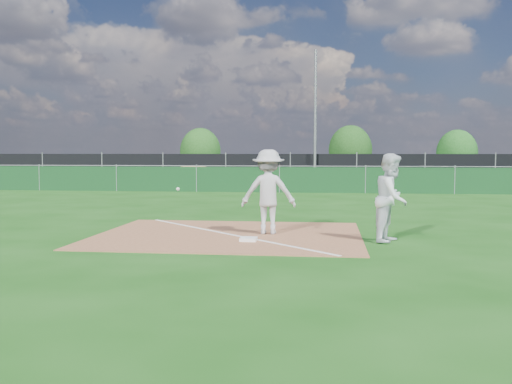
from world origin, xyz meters
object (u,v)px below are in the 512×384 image
light_pole (315,117)px  car_right (367,170)px  tree_mid (350,150)px  tree_right (457,152)px  first_base (248,239)px  tree_left (200,151)px  car_mid (295,169)px  play_at_first (268,192)px  runner (392,198)px  car_left (200,169)px

light_pole → car_right: (3.41, 4.38, -3.31)m
tree_mid → tree_right: (8.22, 0.55, -0.18)m
light_pole → first_base: size_ratio=23.13×
car_right → tree_right: tree_right is taller
tree_left → tree_right: (20.09, 1.35, -0.09)m
light_pole → car_mid: 6.68m
play_at_first → runner: 2.81m
light_pole → tree_left: (-9.32, 10.19, -2.03)m
tree_left → car_mid: bearing=-30.2°
car_left → car_mid: size_ratio=0.96×
tree_mid → tree_right: size_ratio=1.10×
first_base → tree_mid: (3.47, 33.59, 2.01)m
runner → first_base: bearing=118.3°
light_pole → tree_left: light_pole is taller
tree_mid → car_mid: bearing=-126.8°
light_pole → tree_right: bearing=47.0°
tree_left → tree_mid: tree_mid is taller
light_pole → first_base: (-0.92, -22.60, -3.94)m
car_left → tree_mid: bearing=-80.9°
first_base → play_at_first: 1.50m
runner → car_mid: bearing=28.7°
play_at_first → tree_mid: 32.64m
tree_left → light_pole: bearing=-47.6°
car_mid → light_pole: bearing=177.9°
tree_mid → tree_right: tree_mid is taller
tree_left → tree_mid: size_ratio=0.95×
first_base → car_right: (4.34, 26.98, 0.64)m
first_base → tree_mid: bearing=84.1°
light_pole → car_mid: (-1.48, 5.62, -3.29)m
car_mid → tree_right: size_ratio=1.16×
car_left → car_right: bearing=-113.1°
car_mid → play_at_first: bearing=165.0°
car_left → car_mid: bearing=-105.5°
car_right → car_mid: bearing=60.7°
light_pole → runner: bearing=-84.6°
light_pole → car_left: bearing=147.8°
light_pole → car_left: (-8.26, 5.21, -3.30)m
play_at_first → car_mid: play_at_first is taller
tree_right → runner: bearing=-104.4°
car_left → car_right: car_left is taller
runner → tree_right: (8.68, 33.79, 0.95)m
first_base → tree_left: 33.91m
runner → tree_left: 34.40m
play_at_first → tree_mid: size_ratio=0.68×
car_mid → tree_left: tree_left is taller
first_base → tree_right: tree_right is taller
car_mid → tree_mid: tree_mid is taller
light_pole → car_right: size_ratio=1.70×
tree_right → tree_left: bearing=-176.1°
play_at_first → tree_right: bearing=71.0°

